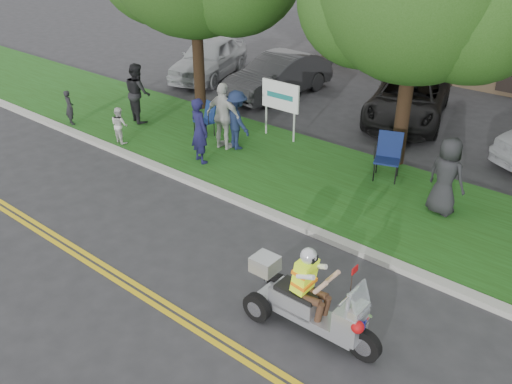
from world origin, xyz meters
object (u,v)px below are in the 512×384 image
Objects in this scene: parked_car_mid at (408,100)px; spectator_adult_right at (224,116)px; lawn_chair_a at (207,117)px; parked_car_left at (279,75)px; trike_scooter at (308,303)px; spectator_adult_mid at (138,93)px; lawn_chair_b at (389,153)px; parked_car_far_left at (209,58)px; spectator_adult_left at (200,131)px.

spectator_adult_right is at bearing -134.11° from parked_car_mid.
parked_car_left reaches higher than lawn_chair_a.
lawn_chair_a is at bearing -144.23° from parked_car_mid.
trike_scooter is 1.32× the size of spectator_adult_mid.
lawn_chair_b is 0.23× the size of parked_car_mid.
trike_scooter is 2.45× the size of lawn_chair_a.
lawn_chair_b is (-1.56, 5.67, 0.20)m from trike_scooter.
spectator_adult_right is (1.04, -0.41, 0.38)m from lawn_chair_a.
parked_car_mid is at bearing 106.51° from trike_scooter.
parked_car_left reaches higher than lawn_chair_b.
spectator_adult_mid reaches higher than parked_car_far_left.
trike_scooter is 10.38m from parked_car_mid.
trike_scooter is 0.54× the size of parked_car_left.
spectator_adult_left is 0.36× the size of parked_car_mid.
spectator_adult_mid reaches higher than lawn_chair_a.
parked_car_mid is (8.16, 0.48, -0.09)m from parked_car_far_left.
parked_car_left is at bearing 129.25° from lawn_chair_b.
spectator_adult_mid is 3.47m from spectator_adult_right.
spectator_adult_right is 5.27m from parked_car_left.
lawn_chair_b is at bearing -170.90° from spectator_adult_right.
trike_scooter is 1.29× the size of spectator_adult_right.
parked_car_mid is at bearing 10.59° from parked_car_left.
trike_scooter is 2.09× the size of lawn_chair_b.
spectator_adult_mid is at bearing 1.18° from spectator_adult_left.
lawn_chair_b is 4.77m from spectator_adult_left.
spectator_adult_mid reaches higher than lawn_chair_b.
parked_car_far_left reaches higher than parked_car_left.
spectator_adult_left is (-5.73, 3.38, 0.42)m from trike_scooter.
spectator_adult_mid is 0.40× the size of parked_car_far_left.
trike_scooter is 0.49× the size of parked_car_mid.
parked_car_far_left reaches higher than lawn_chair_a.
parked_car_mid reaches higher than lawn_chair_a.
spectator_adult_left reaches higher than lawn_chair_a.
spectator_adult_left is 3.72m from spectator_adult_mid.
lawn_chair_a is at bearing -28.69° from spectator_adult_right.
spectator_adult_mid is 0.37× the size of parked_car_mid.
parked_car_left is at bearing 128.89° from trike_scooter.
lawn_chair_b is at bearing -87.52° from parked_car_mid.
parked_car_far_left is at bearing 139.27° from trike_scooter.
spectator_adult_left is at bearing -67.80° from parked_car_left.
lawn_chair_b is at bearing -27.11° from parked_car_left.
trike_scooter is at bearing -94.66° from lawn_chair_b.
spectator_adult_right is at bearing -62.35° from parked_car_far_left.
trike_scooter is 10.29m from spectator_adult_mid.
parked_car_left is (-7.73, 9.35, 0.18)m from trike_scooter.
parked_car_far_left is (-4.33, 4.59, 0.11)m from lawn_chair_a.
parked_car_left is (1.59, 5.01, -0.28)m from spectator_adult_mid.
parked_car_mid is (6.25, 5.58, -0.33)m from spectator_adult_mid.
lawn_chair_a is at bearing -148.10° from spectator_adult_mid.
lawn_chair_a is 0.56× the size of spectator_adult_left.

